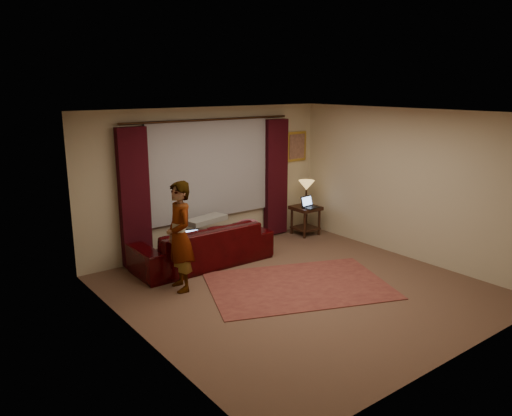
{
  "coord_description": "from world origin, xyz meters",
  "views": [
    {
      "loc": [
        -4.73,
        -5.16,
        2.98
      ],
      "look_at": [
        0.1,
        1.2,
        1.0
      ],
      "focal_mm": 35.0,
      "sensor_mm": 36.0,
      "label": 1
    }
  ],
  "objects_px": {
    "laptop_sofa": "(191,238)",
    "sofa": "(202,237)",
    "laptop_table": "(311,202)",
    "end_table": "(305,220)",
    "person": "(180,237)",
    "tiffany_lamp": "(306,193)"
  },
  "relations": [
    {
      "from": "laptop_sofa",
      "to": "laptop_table",
      "type": "bearing_deg",
      "value": 24.48
    },
    {
      "from": "laptop_table",
      "to": "person",
      "type": "bearing_deg",
      "value": -174.25
    },
    {
      "from": "laptop_sofa",
      "to": "person",
      "type": "relative_size",
      "value": 0.19
    },
    {
      "from": "tiffany_lamp",
      "to": "laptop_table",
      "type": "bearing_deg",
      "value": -106.49
    },
    {
      "from": "laptop_sofa",
      "to": "laptop_table",
      "type": "relative_size",
      "value": 0.93
    },
    {
      "from": "end_table",
      "to": "sofa",
      "type": "bearing_deg",
      "value": -174.98
    },
    {
      "from": "sofa",
      "to": "person",
      "type": "distance_m",
      "value": 1.14
    },
    {
      "from": "laptop_sofa",
      "to": "tiffany_lamp",
      "type": "distance_m",
      "value": 3.02
    },
    {
      "from": "tiffany_lamp",
      "to": "laptop_sofa",
      "type": "bearing_deg",
      "value": -170.44
    },
    {
      "from": "tiffany_lamp",
      "to": "person",
      "type": "relative_size",
      "value": 0.31
    },
    {
      "from": "end_table",
      "to": "laptop_table",
      "type": "distance_m",
      "value": 0.44
    },
    {
      "from": "sofa",
      "to": "person",
      "type": "bearing_deg",
      "value": 42.32
    },
    {
      "from": "tiffany_lamp",
      "to": "sofa",
      "type": "bearing_deg",
      "value": -173.82
    },
    {
      "from": "person",
      "to": "laptop_table",
      "type": "bearing_deg",
      "value": 112.29
    },
    {
      "from": "sofa",
      "to": "laptop_table",
      "type": "distance_m",
      "value": 2.58
    },
    {
      "from": "end_table",
      "to": "tiffany_lamp",
      "type": "xyz_separation_m",
      "value": [
        0.06,
        0.06,
        0.55
      ]
    },
    {
      "from": "end_table",
      "to": "laptop_table",
      "type": "xyz_separation_m",
      "value": [
        -0.0,
        -0.15,
        0.41
      ]
    },
    {
      "from": "laptop_sofa",
      "to": "laptop_table",
      "type": "distance_m",
      "value": 2.92
    },
    {
      "from": "laptop_sofa",
      "to": "sofa",
      "type": "bearing_deg",
      "value": 51.79
    },
    {
      "from": "sofa",
      "to": "person",
      "type": "height_order",
      "value": "person"
    },
    {
      "from": "laptop_sofa",
      "to": "person",
      "type": "xyz_separation_m",
      "value": [
        -0.48,
        -0.51,
        0.24
      ]
    },
    {
      "from": "end_table",
      "to": "tiffany_lamp",
      "type": "distance_m",
      "value": 0.56
    }
  ]
}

